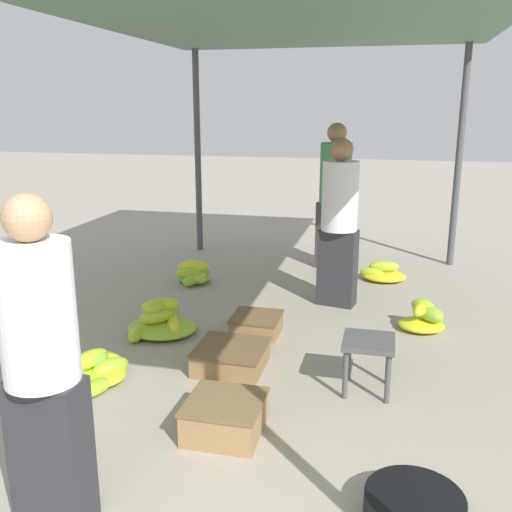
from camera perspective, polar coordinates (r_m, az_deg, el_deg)
The scene contains 16 objects.
canopy_post_back_left at distance 7.50m, azimuth -5.85°, elevation 10.17°, with size 0.08×0.08×2.56m, color #4C4C51.
canopy_post_back_right at distance 7.13m, azimuth 19.63°, elevation 9.16°, with size 0.08×0.08×2.56m, color #4C4C51.
canopy_tarp at distance 4.42m, azimuth 2.23°, elevation 23.94°, with size 3.60×5.97×0.04m, color #567A60.
vendor_foreground at distance 2.68m, azimuth -20.61°, elevation -9.90°, with size 0.35×0.34×1.53m.
stool at distance 3.91m, azimuth 11.18°, elevation -9.12°, with size 0.34×0.34×0.38m.
basin_black at distance 2.98m, azimuth 15.52°, elevation -23.08°, with size 0.46×0.46×0.13m.
banana_pile_left_0 at distance 4.22m, azimuth -15.95°, elevation -10.99°, with size 0.51×0.59×0.22m.
banana_pile_left_1 at distance 4.93m, azimuth -9.46°, elevation -6.52°, with size 0.59×0.61×0.29m.
banana_pile_left_2 at distance 6.24m, azimuth -6.24°, elevation -1.93°, with size 0.39×0.47×0.24m.
banana_pile_right_0 at distance 5.12m, azimuth 16.49°, elevation -5.97°, with size 0.41×0.35×0.27m.
banana_pile_right_1 at distance 6.48m, azimuth 12.59°, elevation -1.66°, with size 0.52×0.47×0.22m.
crate_near at distance 4.85m, azimuth 0.04°, elevation -6.86°, with size 0.40×0.40×0.16m.
crate_mid at distance 4.25m, azimuth -2.51°, elevation -10.05°, with size 0.50×0.50×0.17m.
crate_far at distance 3.47m, azimuth -3.13°, elevation -15.76°, with size 0.44×0.44×0.22m.
shopper_walking_mid at distance 5.41m, azimuth 8.31°, elevation 3.50°, with size 0.40×0.40×1.59m.
shopper_walking_far at distance 6.66m, azimuth 7.89°, elevation 6.07°, with size 0.47×0.47×1.69m.
Camera 1 is at (0.86, -1.19, 1.87)m, focal length 40.00 mm.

